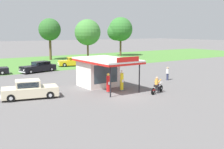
% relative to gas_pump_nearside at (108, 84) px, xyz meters
% --- Properties ---
extents(ground_plane, '(300.00, 300.00, 0.00)m').
position_rel_gas_pump_nearside_xyz_m(ground_plane, '(0.61, -1.80, -0.86)').
color(ground_plane, '#5B5959').
extents(grass_verge_strip, '(120.00, 24.00, 0.01)m').
position_rel_gas_pump_nearside_xyz_m(grass_verge_strip, '(0.61, 28.20, -0.85)').
color(grass_verge_strip, '#477A33').
rests_on(grass_verge_strip, ground).
extents(service_station_kiosk, '(4.21, 7.13, 3.54)m').
position_rel_gas_pump_nearside_xyz_m(service_station_kiosk, '(0.81, 2.80, 0.96)').
color(service_station_kiosk, silver).
rests_on(service_station_kiosk, ground).
extents(gas_pump_nearside, '(0.44, 0.44, 1.88)m').
position_rel_gas_pump_nearside_xyz_m(gas_pump_nearside, '(0.00, 0.00, 0.00)').
color(gas_pump_nearside, slate).
rests_on(gas_pump_nearside, ground).
extents(gas_pump_offside, '(0.44, 0.44, 2.00)m').
position_rel_gas_pump_nearside_xyz_m(gas_pump_offside, '(1.62, 0.00, 0.06)').
color(gas_pump_offside, slate).
rests_on(gas_pump_offside, ground).
extents(motorcycle_with_rider, '(2.20, 1.00, 1.58)m').
position_rel_gas_pump_nearside_xyz_m(motorcycle_with_rider, '(3.69, -2.79, -0.20)').
color(motorcycle_with_rider, black).
rests_on(motorcycle_with_rider, ground).
extents(featured_classic_sedan, '(5.18, 2.99, 1.61)m').
position_rel_gas_pump_nearside_xyz_m(featured_classic_sedan, '(-6.88, 2.06, -0.13)').
color(featured_classic_sedan, beige).
rests_on(featured_classic_sedan, ground).
extents(parked_car_back_row_centre_left, '(5.47, 2.88, 1.50)m').
position_rel_gas_pump_nearside_xyz_m(parked_car_back_row_centre_left, '(-0.97, 16.69, -0.16)').
color(parked_car_back_row_centre_left, black).
rests_on(parked_car_back_row_centre_left, ground).
extents(parked_car_back_row_right, '(5.65, 3.14, 1.48)m').
position_rel_gas_pump_nearside_xyz_m(parked_car_back_row_right, '(6.40, 20.16, -0.17)').
color(parked_car_back_row_right, gold).
rests_on(parked_car_back_row_right, ground).
extents(bystander_strolling_foreground, '(0.34, 0.34, 1.71)m').
position_rel_gas_pump_nearside_xyz_m(bystander_strolling_foreground, '(5.23, 13.63, 0.05)').
color(bystander_strolling_foreground, brown).
rests_on(bystander_strolling_foreground, ground).
extents(bystander_admiring_sedan, '(0.34, 0.34, 1.58)m').
position_rel_gas_pump_nearside_xyz_m(bystander_admiring_sedan, '(9.61, 1.62, -0.02)').
color(bystander_admiring_sedan, '#2D3351').
rests_on(bystander_admiring_sedan, ground).
extents(tree_oak_left, '(4.49, 4.49, 8.43)m').
position_rel_gas_pump_nearside_xyz_m(tree_oak_left, '(6.89, 31.99, 5.28)').
color(tree_oak_left, brown).
rests_on(tree_oak_left, ground).
extents(tree_oak_centre, '(5.33, 5.33, 8.27)m').
position_rel_gas_pump_nearside_xyz_m(tree_oak_centre, '(13.51, 28.15, 4.58)').
color(tree_oak_centre, brown).
rests_on(tree_oak_centre, ground).
extents(tree_oak_distant_spare, '(5.84, 5.65, 9.13)m').
position_rel_gas_pump_nearside_xyz_m(tree_oak_distant_spare, '(24.01, 31.56, 5.27)').
color(tree_oak_distant_spare, brown).
rests_on(tree_oak_distant_spare, ground).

